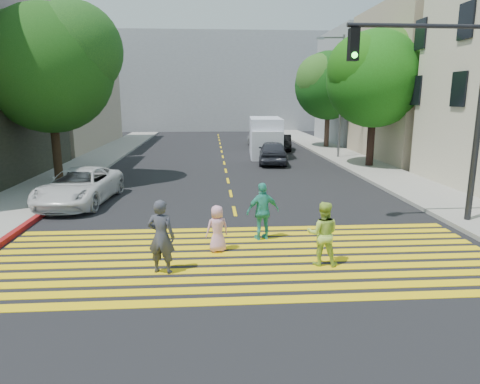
{
  "coord_description": "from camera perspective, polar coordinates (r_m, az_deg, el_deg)",
  "views": [
    {
      "loc": [
        -0.85,
        -9.38,
        4.16
      ],
      "look_at": [
        0.0,
        3.0,
        1.4
      ],
      "focal_mm": 32.0,
      "sensor_mm": 36.0,
      "label": 1
    }
  ],
  "objects": [
    {
      "name": "building_left_tan",
      "position": [
        40.34,
        -26.65,
        12.43
      ],
      "size": [
        12.0,
        16.0,
        10.0
      ],
      "primitive_type": "cube",
      "color": "tan",
      "rests_on": "ground"
    },
    {
      "name": "sidewalk_right",
      "position": [
        26.43,
        16.87,
        3.1
      ],
      "size": [
        3.0,
        60.0,
        0.15
      ],
      "primitive_type": "cube",
      "color": "gray",
      "rests_on": "ground"
    },
    {
      "name": "pedestrian_woman",
      "position": [
        10.94,
        10.98,
        -5.48
      ],
      "size": [
        0.92,
        0.78,
        1.64
      ],
      "primitive_type": "imported",
      "rotation": [
        0.0,
        0.0,
        2.92
      ],
      "color": "#B2D64B",
      "rests_on": "ground"
    },
    {
      "name": "ground",
      "position": [
        10.3,
        1.16,
        -11.29
      ],
      "size": [
        120.0,
        120.0,
        0.0
      ],
      "primitive_type": "plane",
      "color": "black"
    },
    {
      "name": "white_sedan",
      "position": [
        18.14,
        -20.63,
        0.71
      ],
      "size": [
        2.75,
        5.19,
        1.39
      ],
      "primitive_type": "imported",
      "rotation": [
        0.0,
        0.0,
        -0.09
      ],
      "color": "silver",
      "rests_on": "ground"
    },
    {
      "name": "tree_right_near",
      "position": [
        26.77,
        17.68,
        14.79
      ],
      "size": [
        6.62,
        6.36,
        8.1
      ],
      "rotation": [
        0.0,
        0.0,
        0.16
      ],
      "color": "black",
      "rests_on": "ground"
    },
    {
      "name": "traffic_signal",
      "position": [
        15.12,
        25.65,
        12.01
      ],
      "size": [
        4.57,
        0.4,
        6.7
      ],
      "rotation": [
        0.0,
        0.0,
        0.01
      ],
      "color": "black",
      "rests_on": "ground"
    },
    {
      "name": "backdrop_block",
      "position": [
        57.42,
        -3.17,
        14.34
      ],
      "size": [
        30.0,
        8.0,
        12.0
      ],
      "primitive_type": "cube",
      "color": "gray",
      "rests_on": "ground"
    },
    {
      "name": "street_lamp",
      "position": [
        30.05,
        13.03,
        13.2
      ],
      "size": [
        1.84,
        0.3,
        8.14
      ],
      "rotation": [
        0.0,
        0.0,
        -0.07
      ],
      "color": "slate",
      "rests_on": "ground"
    },
    {
      "name": "sidewalk_left",
      "position": [
        32.56,
        -17.54,
        4.74
      ],
      "size": [
        3.0,
        40.0,
        0.15
      ],
      "primitive_type": "cube",
      "color": "gray",
      "rests_on": "ground"
    },
    {
      "name": "dark_car_parked",
      "position": [
        34.51,
        5.73,
        6.56
      ],
      "size": [
        1.85,
        3.88,
        1.23
      ],
      "primitive_type": "imported",
      "rotation": [
        0.0,
        0.0,
        -0.15
      ],
      "color": "black",
      "rests_on": "ground"
    },
    {
      "name": "building_right_grey",
      "position": [
        42.46,
        18.49,
        13.03
      ],
      "size": [
        10.0,
        10.0,
        10.0
      ],
      "primitive_type": "cube",
      "color": "gray",
      "rests_on": "ground"
    },
    {
      "name": "crosswalk",
      "position": [
        11.47,
        0.6,
        -8.7
      ],
      "size": [
        13.4,
        5.3,
        0.01
      ],
      "color": "yellow",
      "rests_on": "ground"
    },
    {
      "name": "tree_left",
      "position": [
        22.55,
        -23.96,
        15.55
      ],
      "size": [
        7.13,
        6.72,
        8.53
      ],
      "rotation": [
        0.0,
        0.0,
        -0.15
      ],
      "color": "black",
      "rests_on": "ground"
    },
    {
      "name": "pedestrian_extra",
      "position": [
        12.64,
        3.06,
        -2.6
      ],
      "size": [
        1.08,
        0.67,
        1.72
      ],
      "primitive_type": "imported",
      "rotation": [
        0.0,
        0.0,
        3.4
      ],
      "color": "teal",
      "rests_on": "ground"
    },
    {
      "name": "pedestrian_man",
      "position": [
        10.4,
        -10.46,
        -5.89
      ],
      "size": [
        0.75,
        0.59,
        1.82
      ],
      "primitive_type": "imported",
      "rotation": [
        0.0,
        0.0,
        2.88
      ],
      "color": "#3A3B46",
      "rests_on": "ground"
    },
    {
      "name": "pedestrian_child",
      "position": [
        11.72,
        -3.05,
        -4.91
      ],
      "size": [
        0.74,
        0.6,
        1.3
      ],
      "primitive_type": "imported",
      "rotation": [
        0.0,
        0.0,
        3.47
      ],
      "color": "#DF9CB7",
      "rests_on": "ground"
    },
    {
      "name": "building_right_tan",
      "position": [
        32.52,
        25.94,
        12.79
      ],
      "size": [
        10.0,
        10.0,
        10.0
      ],
      "primitive_type": "cube",
      "color": "tan",
      "rests_on": "ground"
    },
    {
      "name": "tree_right_far",
      "position": [
        36.56,
        11.84,
        14.18
      ],
      "size": [
        7.03,
        6.95,
        7.96
      ],
      "rotation": [
        0.0,
        0.0,
        0.32
      ],
      "color": "#322017",
      "rests_on": "ground"
    },
    {
      "name": "lane_line",
      "position": [
        32.16,
        -2.39,
        5.09
      ],
      "size": [
        0.12,
        34.4,
        0.01
      ],
      "color": "yellow",
      "rests_on": "ground"
    },
    {
      "name": "dark_car_near",
      "position": [
        27.4,
        4.38,
        5.34
      ],
      "size": [
        2.23,
        4.55,
        1.5
      ],
      "primitive_type": "imported",
      "rotation": [
        0.0,
        0.0,
        3.03
      ],
      "color": "#262830",
      "rests_on": "ground"
    },
    {
      "name": "silver_car",
      "position": [
        39.38,
        2.63,
        7.52
      ],
      "size": [
        2.69,
        5.29,
        1.47
      ],
      "primitive_type": "imported",
      "rotation": [
        0.0,
        0.0,
        3.01
      ],
      "color": "#9E9FA0",
      "rests_on": "ground"
    },
    {
      "name": "white_van",
      "position": [
        31.01,
        3.41,
        7.19
      ],
      "size": [
        2.56,
        5.89,
        2.72
      ],
      "rotation": [
        0.0,
        0.0,
        -0.07
      ],
      "color": "silver",
      "rests_on": "ground"
    },
    {
      "name": "curb_red",
      "position": [
        17.02,
        -24.63,
        -2.5
      ],
      "size": [
        0.2,
        8.0,
        0.16
      ],
      "primitive_type": "cube",
      "color": "maroon",
      "rests_on": "ground"
    }
  ]
}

